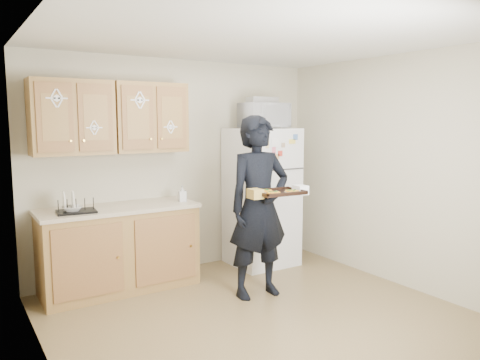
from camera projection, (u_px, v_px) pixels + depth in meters
name	position (u px, v px, depth m)	size (l,w,h in m)	color
floor	(266.00, 320.00, 4.23)	(3.60, 3.60, 0.00)	brown
ceiling	(268.00, 36.00, 3.91)	(3.60, 3.60, 0.00)	silver
wall_back	(179.00, 166.00, 5.57)	(3.60, 0.04, 2.50)	#BAB297
wall_front	(458.00, 221.00, 2.56)	(3.60, 0.04, 2.50)	#BAB297
wall_left	(47.00, 203.00, 3.11)	(0.04, 3.60, 2.50)	#BAB297
wall_right	(403.00, 172.00, 5.02)	(0.04, 3.60, 2.50)	#BAB297
refrigerator	(261.00, 197.00, 5.82)	(0.75, 0.70, 1.70)	white
base_cabinet	(120.00, 250.00, 4.96)	(1.60, 0.60, 0.86)	olive
countertop	(118.00, 208.00, 4.90)	(1.64, 0.64, 0.04)	tan
upper_cab_left	(72.00, 118.00, 4.68)	(0.80, 0.33, 0.75)	olive
upper_cab_right	(149.00, 118.00, 5.12)	(0.80, 0.33, 0.75)	olive
cereal_box	(282.00, 241.00, 6.38)	(0.20, 0.07, 0.32)	gold
person	(259.00, 207.00, 4.74)	(0.67, 0.44, 1.85)	black
baking_tray	(278.00, 193.00, 4.47)	(0.45, 0.33, 0.04)	black
pizza_front_left	(273.00, 193.00, 4.36)	(0.15, 0.15, 0.02)	gold
pizza_front_right	(292.00, 191.00, 4.46)	(0.15, 0.15, 0.02)	gold
pizza_back_left	(265.00, 191.00, 4.49)	(0.15, 0.15, 0.02)	gold
microwave	(264.00, 116.00, 5.65)	(0.55, 0.37, 0.30)	white
foil_pan	(262.00, 100.00, 5.64)	(0.34, 0.23, 0.07)	#B3B4BB
dish_rack	(76.00, 205.00, 4.57)	(0.36, 0.27, 0.15)	black
bowl	(72.00, 209.00, 4.56)	(0.20, 0.20, 0.05)	white
soap_bottle	(182.00, 194.00, 5.19)	(0.08, 0.08, 0.18)	white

